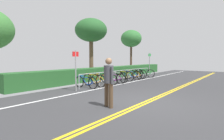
# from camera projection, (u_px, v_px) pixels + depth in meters

# --- Properties ---
(ground_plane) EXTENTS (37.89, 10.19, 0.05)m
(ground_plane) POSITION_uv_depth(u_px,v_px,m) (146.00, 103.00, 6.61)
(ground_plane) COLOR #353538
(centre_line_yellow_inner) EXTENTS (34.10, 0.10, 0.00)m
(centre_line_yellow_inner) POSITION_uv_depth(u_px,v_px,m) (148.00, 103.00, 6.56)
(centre_line_yellow_inner) COLOR gold
(centre_line_yellow_inner) RESTS_ON ground_plane
(centre_line_yellow_outer) EXTENTS (34.10, 0.10, 0.00)m
(centre_line_yellow_outer) POSITION_uv_depth(u_px,v_px,m) (144.00, 102.00, 6.65)
(centre_line_yellow_outer) COLOR gold
(centre_line_yellow_outer) RESTS_ON ground_plane
(bike_lane_stripe_white) EXTENTS (34.10, 0.12, 0.00)m
(bike_lane_stripe_white) POSITION_uv_depth(u_px,v_px,m) (82.00, 92.00, 8.62)
(bike_lane_stripe_white) COLOR white
(bike_lane_stripe_white) RESTS_ON ground_plane
(bike_rack) EXTENTS (8.07, 0.05, 0.79)m
(bike_rack) POSITION_uv_depth(u_px,v_px,m) (122.00, 73.00, 12.59)
(bike_rack) COLOR #9EA0A5
(bike_rack) RESTS_ON ground_plane
(bicycle_0) EXTENTS (0.46, 1.68, 0.68)m
(bicycle_0) POSITION_uv_depth(u_px,v_px,m) (86.00, 82.00, 9.85)
(bicycle_0) COLOR black
(bicycle_0) RESTS_ON ground_plane
(bicycle_1) EXTENTS (0.46, 1.80, 0.76)m
(bicycle_1) POSITION_uv_depth(u_px,v_px,m) (94.00, 80.00, 10.40)
(bicycle_1) COLOR black
(bicycle_1) RESTS_ON ground_plane
(bicycle_2) EXTENTS (0.63, 1.71, 0.69)m
(bicycle_2) POSITION_uv_depth(u_px,v_px,m) (104.00, 79.00, 11.06)
(bicycle_2) COLOR black
(bicycle_2) RESTS_ON ground_plane
(bicycle_3) EXTENTS (0.54, 1.73, 0.71)m
(bicycle_3) POSITION_uv_depth(u_px,v_px,m) (113.00, 78.00, 11.70)
(bicycle_3) COLOR black
(bicycle_3) RESTS_ON ground_plane
(bicycle_4) EXTENTS (0.46, 1.76, 0.74)m
(bicycle_4) POSITION_uv_depth(u_px,v_px,m) (118.00, 77.00, 12.28)
(bicycle_4) COLOR black
(bicycle_4) RESTS_ON ground_plane
(bicycle_5) EXTENTS (0.46, 1.69, 0.76)m
(bicycle_5) POSITION_uv_depth(u_px,v_px,m) (124.00, 76.00, 12.99)
(bicycle_5) COLOR black
(bicycle_5) RESTS_ON ground_plane
(bicycle_6) EXTENTS (0.51, 1.74, 0.74)m
(bicycle_6) POSITION_uv_depth(u_px,v_px,m) (131.00, 75.00, 13.62)
(bicycle_6) COLOR black
(bicycle_6) RESTS_ON ground_plane
(bicycle_7) EXTENTS (0.59, 1.62, 0.68)m
(bicycle_7) POSITION_uv_depth(u_px,v_px,m) (134.00, 75.00, 14.17)
(bicycle_7) COLOR black
(bicycle_7) RESTS_ON ground_plane
(bicycle_8) EXTENTS (0.59, 1.65, 0.75)m
(bicycle_8) POSITION_uv_depth(u_px,v_px,m) (139.00, 74.00, 14.81)
(bicycle_8) COLOR black
(bicycle_8) RESTS_ON ground_plane
(bicycle_9) EXTENTS (0.46, 1.74, 0.73)m
(bicycle_9) POSITION_uv_depth(u_px,v_px,m) (145.00, 73.00, 15.42)
(bicycle_9) COLOR black
(bicycle_9) RESTS_ON ground_plane
(pedestrian) EXTENTS (0.32, 0.47, 1.64)m
(pedestrian) POSITION_uv_depth(u_px,v_px,m) (109.00, 79.00, 5.93)
(pedestrian) COLOR #4C3826
(pedestrian) RESTS_ON ground_plane
(sign_post_near) EXTENTS (0.36, 0.06, 2.01)m
(sign_post_near) POSITION_uv_depth(u_px,v_px,m) (76.00, 66.00, 8.87)
(sign_post_near) COLOR gray
(sign_post_near) RESTS_ON ground_plane
(sign_post_far) EXTENTS (0.36, 0.09, 2.10)m
(sign_post_far) POSITION_uv_depth(u_px,v_px,m) (150.00, 62.00, 16.51)
(sign_post_far) COLOR gray
(sign_post_far) RESTS_ON ground_plane
(hedge_backdrop) EXTENTS (17.02, 1.07, 0.90)m
(hedge_backdrop) POSITION_uv_depth(u_px,v_px,m) (111.00, 72.00, 15.07)
(hedge_backdrop) COLOR #235626
(hedge_backdrop) RESTS_ON ground_plane
(tree_mid) EXTENTS (2.66, 2.66, 4.92)m
(tree_mid) POSITION_uv_depth(u_px,v_px,m) (91.00, 31.00, 14.97)
(tree_mid) COLOR brown
(tree_mid) RESTS_ON ground_plane
(tree_far_right) EXTENTS (2.40, 2.40, 4.89)m
(tree_far_right) POSITION_uv_depth(u_px,v_px,m) (131.00, 39.00, 20.91)
(tree_far_right) COLOR #473323
(tree_far_right) RESTS_ON ground_plane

